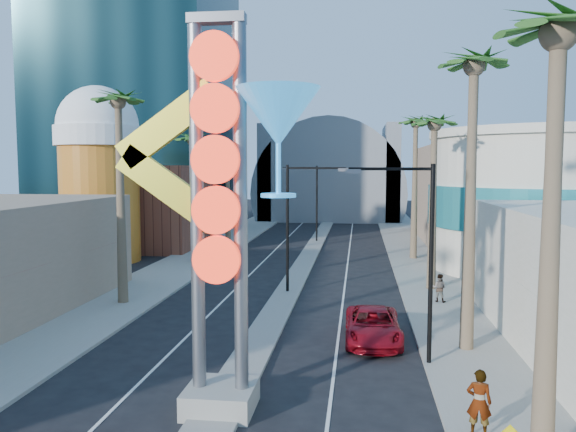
{
  "coord_description": "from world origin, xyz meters",
  "views": [
    {
      "loc": [
        4.39,
        -14.18,
        7.88
      ],
      "look_at": [
        -0.02,
        20.41,
        4.82
      ],
      "focal_mm": 35.0,
      "sensor_mm": 36.0,
      "label": 1
    }
  ],
  "objects_px": {
    "red_pickup": "(373,326)",
    "neon_sign": "(244,185)",
    "pedestrian_b": "(439,288)",
    "pedestrian_a": "(479,402)"
  },
  "relations": [
    {
      "from": "red_pickup",
      "to": "neon_sign",
      "type": "bearing_deg",
      "value": -119.26
    },
    {
      "from": "neon_sign",
      "to": "pedestrian_b",
      "type": "xyz_separation_m",
      "value": [
        8.18,
        15.36,
        -6.35
      ]
    },
    {
      "from": "neon_sign",
      "to": "pedestrian_b",
      "type": "bearing_deg",
      "value": 61.94
    },
    {
      "from": "neon_sign",
      "to": "pedestrian_b",
      "type": "height_order",
      "value": "neon_sign"
    },
    {
      "from": "pedestrian_b",
      "to": "neon_sign",
      "type": "bearing_deg",
      "value": 82.44
    },
    {
      "from": "red_pickup",
      "to": "pedestrian_a",
      "type": "bearing_deg",
      "value": -73.44
    },
    {
      "from": "red_pickup",
      "to": "pedestrian_b",
      "type": "relative_size",
      "value": 3.27
    },
    {
      "from": "neon_sign",
      "to": "red_pickup",
      "type": "xyz_separation_m",
      "value": [
        4.25,
        7.92,
        -6.57
      ]
    },
    {
      "from": "red_pickup",
      "to": "pedestrian_b",
      "type": "height_order",
      "value": "pedestrian_b"
    },
    {
      "from": "pedestrian_a",
      "to": "pedestrian_b",
      "type": "relative_size",
      "value": 1.2
    }
  ]
}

